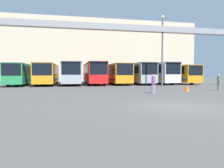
% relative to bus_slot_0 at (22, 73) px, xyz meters
% --- Properties ---
extents(ground_plane, '(200.00, 200.00, 0.00)m').
position_rel_bus_slot_0_xyz_m(ground_plane, '(12.24, -21.53, -1.73)').
color(ground_plane, '#514F4C').
extents(building_backdrop, '(52.66, 12.00, 14.79)m').
position_rel_bus_slot_0_xyz_m(building_backdrop, '(12.24, 22.43, 5.67)').
color(building_backdrop, beige).
rests_on(building_backdrop, ground).
extents(overhead_gantry, '(34.70, 0.80, 7.42)m').
position_rel_bus_slot_0_xyz_m(overhead_gantry, '(12.24, -7.68, 4.61)').
color(overhead_gantry, gray).
rests_on(overhead_gantry, ground).
extents(bus_slot_0, '(2.43, 10.34, 3.00)m').
position_rel_bus_slot_0_xyz_m(bus_slot_0, '(0.00, 0.00, 0.00)').
color(bus_slot_0, '#268C4C').
rests_on(bus_slot_0, ground).
extents(bus_slot_1, '(2.60, 12.09, 3.04)m').
position_rel_bus_slot_0_xyz_m(bus_slot_1, '(3.50, 0.87, 0.03)').
color(bus_slot_1, orange).
rests_on(bus_slot_1, ground).
extents(bus_slot_2, '(2.63, 10.12, 3.24)m').
position_rel_bus_slot_0_xyz_m(bus_slot_2, '(6.99, -0.11, 0.14)').
color(bus_slot_2, '#999EA5').
rests_on(bus_slot_2, ground).
extents(bus_slot_3, '(2.56, 12.40, 3.28)m').
position_rel_bus_slot_0_xyz_m(bus_slot_3, '(10.49, 1.03, 0.16)').
color(bus_slot_3, red).
rests_on(bus_slot_3, ground).
extents(bus_slot_4, '(2.53, 11.73, 3.10)m').
position_rel_bus_slot_0_xyz_m(bus_slot_4, '(13.99, 0.69, 0.06)').
color(bus_slot_4, orange).
rests_on(bus_slot_4, ground).
extents(bus_slot_5, '(2.54, 11.87, 3.25)m').
position_rel_bus_slot_0_xyz_m(bus_slot_5, '(17.49, 0.76, 0.15)').
color(bus_slot_5, '#999EA5').
rests_on(bus_slot_5, ground).
extents(bus_slot_6, '(2.50, 10.11, 3.33)m').
position_rel_bus_slot_0_xyz_m(bus_slot_6, '(20.98, -0.12, 0.19)').
color(bus_slot_6, silver).
rests_on(bus_slot_6, ground).
extents(bus_slot_7, '(2.52, 12.21, 2.97)m').
position_rel_bus_slot_0_xyz_m(bus_slot_7, '(24.48, 0.94, -0.01)').
color(bus_slot_7, orange).
rests_on(bus_slot_7, ground).
extents(pedestrian_near_center, '(0.33, 0.33, 1.60)m').
position_rel_bus_slot_0_xyz_m(pedestrian_near_center, '(13.81, -15.01, -0.88)').
color(pedestrian_near_center, gray).
rests_on(pedestrian_near_center, ground).
extents(pedestrian_near_right, '(0.33, 0.33, 1.61)m').
position_rel_bus_slot_0_xyz_m(pedestrian_near_right, '(20.98, -13.97, -0.87)').
color(pedestrian_near_right, gray).
rests_on(pedestrian_near_right, ground).
extents(traffic_cone, '(0.48, 0.48, 0.57)m').
position_rel_bus_slot_0_xyz_m(traffic_cone, '(17.77, -13.69, -1.44)').
color(traffic_cone, orange).
rests_on(traffic_cone, ground).
extents(lamp_post, '(0.36, 0.36, 8.73)m').
position_rel_bus_slot_0_xyz_m(lamp_post, '(18.00, -7.85, 3.00)').
color(lamp_post, '#595B60').
rests_on(lamp_post, ground).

